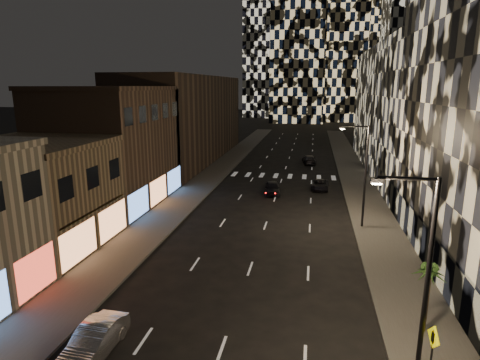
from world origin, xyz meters
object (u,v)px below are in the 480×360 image
at_px(car_dark_oncoming, 309,159).
at_px(palm_tree, 429,276).
at_px(streetlight_far, 363,169).
at_px(car_silver_parked, 94,341).
at_px(ped_sign, 432,347).
at_px(streetlight_near, 422,271).
at_px(car_dark_midlane, 272,188).
at_px(car_dark_rightlane, 320,185).

height_order(car_dark_oncoming, palm_tree, palm_tree).
distance_m(streetlight_far, car_silver_parked, 25.28).
xyz_separation_m(car_silver_parked, ped_sign, (14.79, 0.15, 1.51)).
height_order(car_dark_oncoming, ped_sign, ped_sign).
xyz_separation_m(streetlight_near, palm_tree, (1.56, 4.18, -2.15)).
xyz_separation_m(car_dark_midlane, car_dark_rightlane, (5.55, 3.07, -0.13)).
relative_size(streetlight_near, streetlight_far, 1.00).
distance_m(car_dark_rightlane, palm_tree, 29.50).
bearing_deg(palm_tree, streetlight_far, 95.62).
relative_size(streetlight_far, ped_sign, 2.97).
height_order(car_silver_parked, car_dark_oncoming, car_silver_parked).
height_order(car_dark_midlane, car_dark_rightlane, car_dark_midlane).
xyz_separation_m(streetlight_near, car_silver_parked, (-14.15, -0.43, -4.63)).
height_order(car_dark_rightlane, palm_tree, palm_tree).
height_order(streetlight_near, car_dark_rightlane, streetlight_near).
xyz_separation_m(car_silver_parked, palm_tree, (15.71, 4.61, 2.48)).
distance_m(car_dark_midlane, car_dark_rightlane, 6.34).
xyz_separation_m(car_dark_oncoming, palm_tree, (6.41, -45.76, 2.51)).
xyz_separation_m(car_dark_rightlane, palm_tree, (4.86, -28.98, 2.61)).
height_order(streetlight_near, streetlight_far, same).
bearing_deg(car_dark_midlane, ped_sign, -79.33).
distance_m(streetlight_near, palm_tree, 4.95).
bearing_deg(car_dark_rightlane, palm_tree, -77.11).
height_order(car_silver_parked, palm_tree, palm_tree).
bearing_deg(car_silver_parked, ped_sign, 1.62).
distance_m(streetlight_far, palm_tree, 16.04).
relative_size(streetlight_near, car_dark_midlane, 2.11).
height_order(ped_sign, palm_tree, palm_tree).
distance_m(streetlight_near, ped_sign, 3.19).
distance_m(streetlight_far, ped_sign, 20.52).
bearing_deg(car_silver_parked, car_dark_oncoming, 80.56).
bearing_deg(streetlight_far, car_dark_midlane, 131.25).
xyz_separation_m(car_dark_midlane, car_dark_oncoming, (4.00, 19.85, -0.03)).
bearing_deg(car_dark_midlane, car_dark_oncoming, 71.92).
bearing_deg(car_silver_parked, car_dark_rightlane, 73.13).
distance_m(streetlight_near, car_dark_oncoming, 50.40).
bearing_deg(car_dark_oncoming, streetlight_near, 88.97).
height_order(streetlight_far, palm_tree, streetlight_far).
bearing_deg(car_silver_parked, streetlight_far, 56.31).
relative_size(car_silver_parked, car_dark_midlane, 1.04).
bearing_deg(palm_tree, streetlight_near, -110.40).
height_order(car_dark_midlane, car_dark_oncoming, car_dark_midlane).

